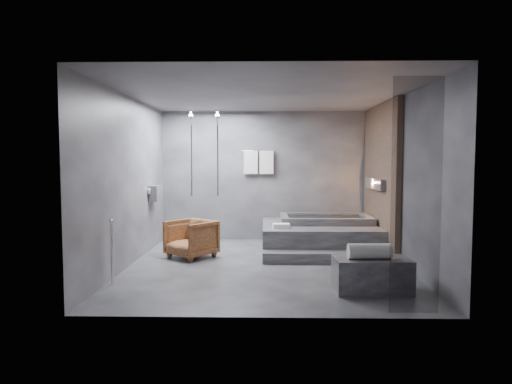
{
  "coord_description": "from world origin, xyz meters",
  "views": [
    {
      "loc": [
        0.0,
        -7.45,
        1.75
      ],
      "look_at": [
        -0.16,
        0.3,
        1.2
      ],
      "focal_mm": 32.0,
      "sensor_mm": 36.0,
      "label": 1
    }
  ],
  "objects": [
    {
      "name": "room",
      "position": [
        0.4,
        0.24,
        1.73
      ],
      "size": [
        5.0,
        5.04,
        2.82
      ],
      "color": "#2F2F32",
      "rests_on": "ground"
    },
    {
      "name": "concrete_bench",
      "position": [
        1.42,
        -1.44,
        0.22
      ],
      "size": [
        1.01,
        0.58,
        0.45
      ],
      "primitive_type": "cube",
      "rotation": [
        0.0,
        0.0,
        0.04
      ],
      "color": "#323235",
      "rests_on": "ground"
    },
    {
      "name": "driftwood_chair",
      "position": [
        -1.33,
        0.62,
        0.34
      ],
      "size": [
        1.03,
        1.04,
        0.68
      ],
      "primitive_type": "imported",
      "rotation": [
        0.0,
        0.0,
        -0.68
      ],
      "color": "#492612",
      "rests_on": "ground"
    },
    {
      "name": "tub_step",
      "position": [
        1.05,
        0.27,
        0.09
      ],
      "size": [
        2.2,
        0.36,
        0.18
      ],
      "primitive_type": "cube",
      "color": "#343437",
      "rests_on": "ground"
    },
    {
      "name": "rolled_towel",
      "position": [
        1.37,
        -1.49,
        0.55
      ],
      "size": [
        0.57,
        0.22,
        0.2
      ],
      "primitive_type": "cylinder",
      "rotation": [
        0.0,
        1.57,
        0.04
      ],
      "color": "silver",
      "rests_on": "concrete_bench"
    },
    {
      "name": "tub_deck",
      "position": [
        1.05,
        1.45,
        0.25
      ],
      "size": [
        2.2,
        2.0,
        0.5
      ],
      "primitive_type": "cube",
      "color": "#343437",
      "rests_on": "ground"
    },
    {
      "name": "deck_towel",
      "position": [
        0.29,
        0.87,
        0.54
      ],
      "size": [
        0.32,
        0.24,
        0.08
      ],
      "primitive_type": "cube",
      "rotation": [
        0.0,
        0.0,
        0.06
      ],
      "color": "white",
      "rests_on": "tub_deck"
    }
  ]
}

